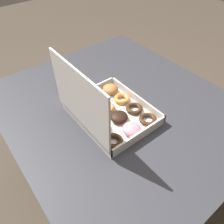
% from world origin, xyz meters
% --- Properties ---
extents(ground_plane, '(8.00, 8.00, 0.00)m').
position_xyz_m(ground_plane, '(0.00, 0.00, 0.00)').
color(ground_plane, '#42382D').
extents(dining_table, '(1.13, 0.99, 0.72)m').
position_xyz_m(dining_table, '(0.00, 0.00, 0.63)').
color(dining_table, '#2D2D33').
rests_on(dining_table, ground_plane).
extents(donut_box, '(0.36, 0.30, 0.31)m').
position_xyz_m(donut_box, '(-0.03, 0.10, 0.77)').
color(donut_box, silver).
rests_on(donut_box, dining_table).
extents(coffee_mug, '(0.07, 0.07, 0.10)m').
position_xyz_m(coffee_mug, '(0.27, 0.11, 0.77)').
color(coffee_mug, '#232328').
rests_on(coffee_mug, dining_table).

